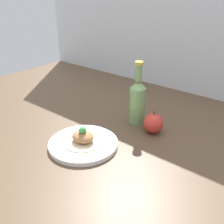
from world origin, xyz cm
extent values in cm
cube|color=brown|center=(0.00, 0.00, -2.00)|extent=(180.00, 110.00, 4.00)
cube|color=silver|center=(0.00, 53.50, 40.00)|extent=(180.00, 3.00, 80.00)
cylinder|color=white|center=(1.47, -16.85, 0.78)|extent=(23.79, 23.79, 1.56)
torus|color=white|center=(1.47, -16.85, 1.32)|extent=(22.98, 22.98, 1.09)
cylinder|color=beige|center=(1.47, -16.85, 1.76)|extent=(13.60, 13.60, 0.40)
ellipsoid|color=#9E6B42|center=(1.47, -16.85, 3.63)|extent=(7.89, 6.71, 3.35)
sphere|color=green|center=(1.47, -16.85, 6.08)|extent=(2.57, 2.57, 2.57)
cylinder|color=#729E5B|center=(5.98, 9.02, 7.31)|extent=(6.27, 6.27, 14.63)
cone|color=#729E5B|center=(5.98, 9.02, 16.04)|extent=(6.27, 6.27, 2.82)
cylinder|color=#729E5B|center=(5.98, 9.02, 20.59)|extent=(2.51, 2.51, 6.29)
cylinder|color=gold|center=(5.98, 9.02, 24.34)|extent=(3.13, 3.13, 1.20)
sphere|color=red|center=(15.23, 6.34, 3.71)|extent=(7.41, 7.41, 7.41)
cylinder|color=brown|center=(15.23, 6.34, 8.00)|extent=(0.59, 0.59, 1.67)
camera|label=1|loc=(56.99, -69.78, 50.34)|focal=42.00mm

